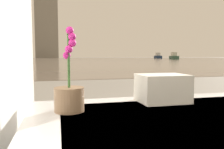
% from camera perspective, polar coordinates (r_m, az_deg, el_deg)
% --- Properties ---
extents(potted_orchid, '(0.14, 0.14, 0.40)m').
position_cam_1_polar(potted_orchid, '(1.07, -11.07, -4.98)').
color(potted_orchid, '#8C6B4C').
rests_on(potted_orchid, bathtub).
extents(towel_stack, '(0.28, 0.21, 0.16)m').
position_cam_1_polar(towel_stack, '(1.31, 13.01, -3.48)').
color(towel_stack, silver).
rests_on(towel_stack, bathtub).
extents(harbor_water, '(180.00, 110.00, 0.01)m').
position_cam_1_polar(harbor_water, '(62.20, -13.28, 3.95)').
color(harbor_water, gray).
rests_on(harbor_water, ground_plane).
extents(harbor_boat_1, '(3.22, 5.83, 2.07)m').
position_cam_1_polar(harbor_boat_1, '(79.69, 11.90, 4.66)').
color(harbor_boat_1, navy).
rests_on(harbor_boat_1, harbor_water).
extents(harbor_boat_2, '(3.18, 5.21, 1.85)m').
position_cam_1_polar(harbor_boat_2, '(59.95, 15.86, 4.49)').
color(harbor_boat_2, '#335647').
rests_on(harbor_boat_2, harbor_water).
extents(skyline_tower_2, '(11.09, 10.63, 44.76)m').
position_cam_1_polar(skyline_tower_2, '(120.26, -16.71, 14.94)').
color(skyline_tower_2, gray).
rests_on(skyline_tower_2, ground_plane).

